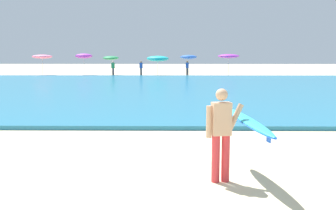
% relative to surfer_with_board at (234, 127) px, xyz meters
% --- Properties ---
extents(ground_plane, '(160.00, 160.00, 0.00)m').
position_rel_surfer_with_board_xyz_m(ground_plane, '(-2.90, -0.97, -1.03)').
color(ground_plane, beige).
extents(sea, '(120.00, 28.00, 0.14)m').
position_rel_surfer_with_board_xyz_m(sea, '(-2.90, 18.79, -0.96)').
color(sea, teal).
rests_on(sea, ground).
extents(surfer_with_board, '(1.12, 2.51, 1.73)m').
position_rel_surfer_with_board_xyz_m(surfer_with_board, '(0.00, 0.00, 0.00)').
color(surfer_with_board, red).
rests_on(surfer_with_board, ground).
extents(beach_umbrella_0, '(2.14, 2.15, 2.21)m').
position_rel_surfer_with_board_xyz_m(beach_umbrella_0, '(-15.37, 35.86, 0.95)').
color(beach_umbrella_0, beige).
rests_on(beach_umbrella_0, ground).
extents(beach_umbrella_1, '(1.83, 1.84, 2.33)m').
position_rel_surfer_with_board_xyz_m(beach_umbrella_1, '(-10.85, 35.98, 1.02)').
color(beach_umbrella_1, beige).
rests_on(beach_umbrella_1, ground).
extents(beach_umbrella_2, '(1.70, 1.71, 2.07)m').
position_rel_surfer_with_board_xyz_m(beach_umbrella_2, '(-7.86, 35.71, 0.81)').
color(beach_umbrella_2, beige).
rests_on(beach_umbrella_2, ground).
extents(beach_umbrella_3, '(2.30, 2.30, 2.09)m').
position_rel_surfer_with_board_xyz_m(beach_umbrella_3, '(-2.72, 34.11, 0.77)').
color(beach_umbrella_3, beige).
rests_on(beach_umbrella_3, ground).
extents(beach_umbrella_4, '(1.78, 1.80, 2.20)m').
position_rel_surfer_with_board_xyz_m(beach_umbrella_4, '(0.51, 34.85, 0.91)').
color(beach_umbrella_4, beige).
rests_on(beach_umbrella_4, ground).
extents(beach_umbrella_5, '(2.22, 2.23, 2.27)m').
position_rel_surfer_with_board_xyz_m(beach_umbrella_5, '(4.69, 34.60, 1.02)').
color(beach_umbrella_5, beige).
rests_on(beach_umbrella_5, ground).
extents(beachgoer_near_row_left, '(0.32, 0.20, 1.58)m').
position_rel_surfer_with_board_xyz_m(beachgoer_near_row_left, '(-7.24, 33.13, -0.18)').
color(beachgoer_near_row_left, '#383842').
rests_on(beachgoer_near_row_left, ground).
extents(beachgoer_near_row_mid, '(0.32, 0.20, 1.58)m').
position_rel_surfer_with_board_xyz_m(beachgoer_near_row_mid, '(0.33, 33.46, -0.18)').
color(beachgoer_near_row_mid, '#383842').
rests_on(beachgoer_near_row_mid, ground).
extents(beachgoer_near_row_right, '(0.32, 0.20, 1.58)m').
position_rel_surfer_with_board_xyz_m(beachgoer_near_row_right, '(-4.37, 32.97, -0.18)').
color(beachgoer_near_row_right, '#383842').
rests_on(beachgoer_near_row_right, ground).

